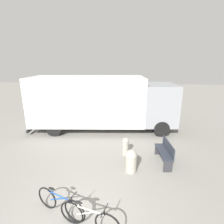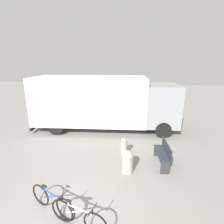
# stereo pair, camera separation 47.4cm
# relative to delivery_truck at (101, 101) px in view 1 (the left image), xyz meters

# --- Properties ---
(ground_plane) EXTENTS (60.00, 60.00, 0.00)m
(ground_plane) POSITION_rel_delivery_truck_xyz_m (0.45, -6.62, -1.79)
(ground_plane) COLOR gray
(delivery_truck) EXTENTS (8.83, 3.20, 3.25)m
(delivery_truck) POSITION_rel_delivery_truck_xyz_m (0.00, 0.00, 0.00)
(delivery_truck) COLOR white
(delivery_truck) RESTS_ON ground
(park_bench) EXTENTS (0.55, 1.47, 0.96)m
(park_bench) POSITION_rel_delivery_truck_xyz_m (3.22, -3.59, -1.27)
(park_bench) COLOR #282D38
(park_bench) RESTS_ON ground
(bicycle_near) EXTENTS (1.58, 0.71, 0.77)m
(bicycle_near) POSITION_rel_delivery_truck_xyz_m (-0.17, -6.53, -1.42)
(bicycle_near) COLOR black
(bicycle_near) RESTS_ON ground
(bicycle_middle) EXTENTS (1.64, 0.57, 0.77)m
(bicycle_middle) POSITION_rel_delivery_truck_xyz_m (0.72, -6.91, -1.42)
(bicycle_middle) COLOR black
(bicycle_middle) RESTS_ON ground
(bollard_near_bench) EXTENTS (0.46, 0.46, 0.91)m
(bollard_near_bench) POSITION_rel_delivery_truck_xyz_m (1.80, -4.34, -1.30)
(bollard_near_bench) COLOR #9E998C
(bollard_near_bench) RESTS_ON ground
(bollard_far_bench) EXTENTS (0.31, 0.31, 0.83)m
(bollard_far_bench) POSITION_rel_delivery_truck_xyz_m (1.56, -3.09, -1.34)
(bollard_far_bench) COLOR #9E998C
(bollard_far_bench) RESTS_ON ground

